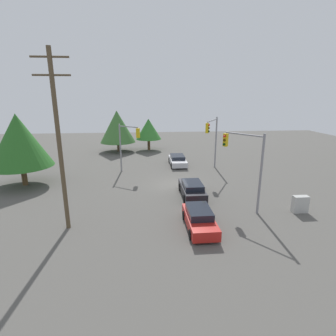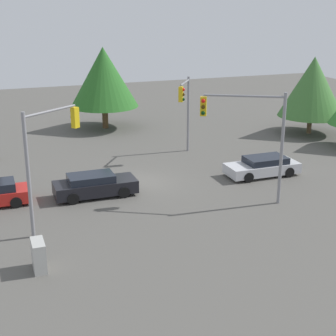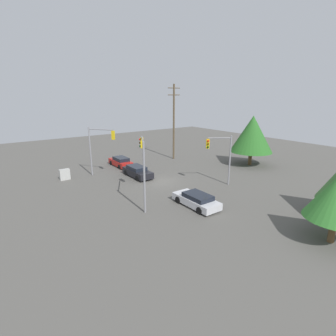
{
  "view_description": "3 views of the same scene",
  "coord_description": "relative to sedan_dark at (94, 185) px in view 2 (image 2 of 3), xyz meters",
  "views": [
    {
      "loc": [
        -2.94,
        -24.98,
        8.75
      ],
      "look_at": [
        -0.5,
        1.54,
        1.37
      ],
      "focal_mm": 28.0,
      "sensor_mm": 36.0,
      "label": 1
    },
    {
      "loc": [
        29.11,
        -8.86,
        10.94
      ],
      "look_at": [
        1.7,
        1.23,
        1.37
      ],
      "focal_mm": 55.0,
      "sensor_mm": 36.0,
      "label": 2
    },
    {
      "loc": [
        16.62,
        24.5,
        9.95
      ],
      "look_at": [
        1.05,
        3.1,
        2.52
      ],
      "focal_mm": 28.0,
      "sensor_mm": 36.0,
      "label": 3
    }
  ],
  "objects": [
    {
      "name": "sedan_dark",
      "position": [
        0.0,
        0.0,
        0.0
      ],
      "size": [
        1.96,
        4.77,
        1.35
      ],
      "color": "black",
      "rests_on": "ground_plane"
    },
    {
      "name": "sedan_silver",
      "position": [
        0.11,
        11.11,
        -0.05
      ],
      "size": [
        2.06,
        4.79,
        1.25
      ],
      "rotation": [
        0.0,
        0.0,
        3.14
      ],
      "color": "silver",
      "rests_on": "ground_plane"
    },
    {
      "name": "tree_right",
      "position": [
        -8.38,
        20.6,
        3.33
      ],
      "size": [
        5.57,
        5.57,
        6.5
      ],
      "color": "brown",
      "rests_on": "ground_plane"
    },
    {
      "name": "electrical_cabinet",
      "position": [
        7.71,
        -4.1,
        -0.01
      ],
      "size": [
        1.18,
        0.53,
        1.32
      ],
      "primitive_type": "cube",
      "color": "#B2B2AD",
      "rests_on": "ground_plane"
    },
    {
      "name": "tree_far",
      "position": [
        -16.3,
        4.58,
        3.87
      ],
      "size": [
        5.97,
        5.97,
        7.13
      ],
      "color": "brown",
      "rests_on": "ground_plane"
    },
    {
      "name": "traffic_signal_main",
      "position": [
        3.8,
        7.93,
        3.68
      ],
      "size": [
        2.38,
        4.12,
        6.28
      ],
      "rotation": [
        0.0,
        0.0,
        4.21
      ],
      "color": "gray",
      "rests_on": "ground_plane"
    },
    {
      "name": "traffic_signal_cross",
      "position": [
        -6.04,
        8.13,
        3.15
      ],
      "size": [
        2.44,
        1.74,
        5.63
      ],
      "rotation": [
        0.0,
        0.0,
        -0.6
      ],
      "color": "gray",
      "rests_on": "ground_plane"
    },
    {
      "name": "ground_plane",
      "position": [
        -1.24,
        3.17,
        -0.67
      ],
      "size": [
        80.0,
        80.0,
        0.0
      ],
      "primitive_type": "plane",
      "color": "#54514C"
    },
    {
      "name": "traffic_signal_aux",
      "position": [
        3.54,
        -2.9,
        3.54
      ],
      "size": [
        2.31,
        2.98,
        6.16
      ],
      "rotation": [
        0.0,
        0.0,
        2.21
      ],
      "color": "gray",
      "rests_on": "ground_plane"
    }
  ]
}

